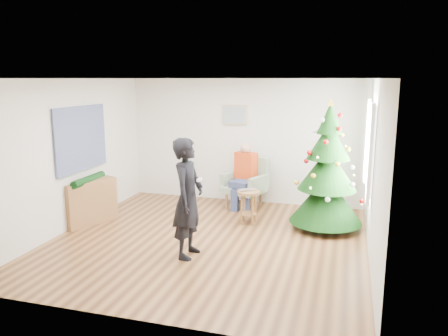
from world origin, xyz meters
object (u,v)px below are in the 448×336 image
(stool, at_px, (248,207))
(armchair, at_px, (246,189))
(christmas_tree, at_px, (327,171))
(console, at_px, (90,202))
(standing_man, at_px, (188,198))

(stool, distance_m, armchair, 1.06)
(christmas_tree, distance_m, console, 4.28)
(armchair, bearing_deg, stool, -51.84)
(christmas_tree, distance_m, armchair, 1.99)
(standing_man, bearing_deg, stool, -16.08)
(stool, height_order, standing_man, standing_man)
(armchair, relative_size, console, 1.02)
(stool, distance_m, standing_man, 1.87)
(armchair, height_order, standing_man, standing_man)
(christmas_tree, height_order, console, christmas_tree)
(armchair, bearing_deg, console, -120.98)
(console, bearing_deg, armchair, 59.81)
(stool, bearing_deg, console, -163.85)
(christmas_tree, xyz_separation_m, standing_man, (-1.89, -1.82, -0.14))
(armchair, distance_m, standing_man, 2.78)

